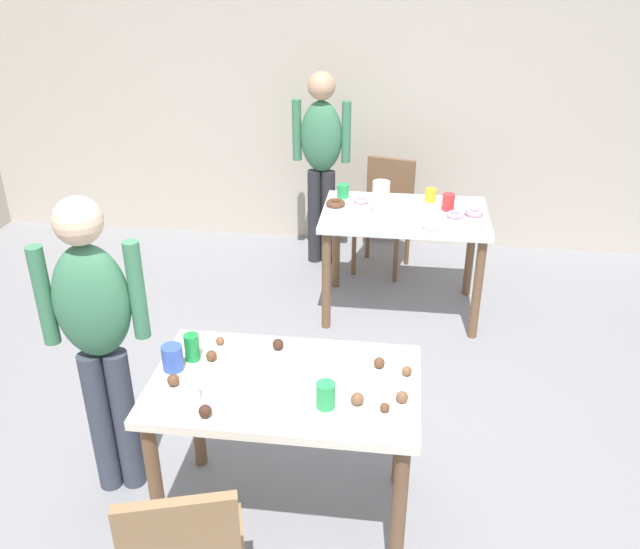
{
  "coord_description": "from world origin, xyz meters",
  "views": [
    {
      "loc": [
        0.51,
        -2.28,
        2.38
      ],
      "look_at": [
        0.13,
        0.64,
        0.9
      ],
      "focal_mm": 37.32,
      "sensor_mm": 36.0,
      "label": 1
    }
  ],
  "objects_px": {
    "dining_table_far": "(404,227)",
    "soda_can": "(192,347)",
    "dining_table_near": "(285,403)",
    "person_girl_near": "(97,328)",
    "mixing_bowl": "(261,398)",
    "person_adult_far": "(321,153)",
    "pitcher_far": "(381,198)",
    "chair_far_table": "(386,208)"
  },
  "relations": [
    {
      "from": "dining_table_near",
      "to": "dining_table_far",
      "type": "distance_m",
      "value": 2.05
    },
    {
      "from": "mixing_bowl",
      "to": "person_girl_near",
      "type": "bearing_deg",
      "value": 161.38
    },
    {
      "from": "pitcher_far",
      "to": "soda_can",
      "type": "bearing_deg",
      "value": -111.73
    },
    {
      "from": "person_adult_far",
      "to": "soda_can",
      "type": "height_order",
      "value": "person_adult_far"
    },
    {
      "from": "dining_table_near",
      "to": "soda_can",
      "type": "distance_m",
      "value": 0.47
    },
    {
      "from": "person_adult_far",
      "to": "soda_can",
      "type": "bearing_deg",
      "value": -94.96
    },
    {
      "from": "dining_table_far",
      "to": "mixing_bowl",
      "type": "relative_size",
      "value": 5.93
    },
    {
      "from": "chair_far_table",
      "to": "person_adult_far",
      "type": "height_order",
      "value": "person_adult_far"
    },
    {
      "from": "person_adult_far",
      "to": "mixing_bowl",
      "type": "bearing_deg",
      "value": -87.38
    },
    {
      "from": "chair_far_table",
      "to": "dining_table_near",
      "type": "bearing_deg",
      "value": -96.69
    },
    {
      "from": "chair_far_table",
      "to": "soda_can",
      "type": "distance_m",
      "value": 2.73
    },
    {
      "from": "chair_far_table",
      "to": "pitcher_far",
      "type": "relative_size",
      "value": 3.79
    },
    {
      "from": "soda_can",
      "to": "dining_table_far",
      "type": "bearing_deg",
      "value": 64.76
    },
    {
      "from": "soda_can",
      "to": "person_girl_near",
      "type": "bearing_deg",
      "value": -178.06
    },
    {
      "from": "chair_far_table",
      "to": "pitcher_far",
      "type": "xyz_separation_m",
      "value": [
        -0.02,
        -0.79,
        0.37
      ]
    },
    {
      "from": "person_girl_near",
      "to": "dining_table_near",
      "type": "bearing_deg",
      "value": -6.4
    },
    {
      "from": "chair_far_table",
      "to": "person_girl_near",
      "type": "relative_size",
      "value": 0.59
    },
    {
      "from": "mixing_bowl",
      "to": "pitcher_far",
      "type": "xyz_separation_m",
      "value": [
        0.36,
        2.09,
        0.08
      ]
    },
    {
      "from": "person_adult_far",
      "to": "dining_table_far",
      "type": "bearing_deg",
      "value": -48.3
    },
    {
      "from": "dining_table_far",
      "to": "person_girl_near",
      "type": "bearing_deg",
      "value": -124.44
    },
    {
      "from": "dining_table_far",
      "to": "soda_can",
      "type": "relative_size",
      "value": 9.08
    },
    {
      "from": "dining_table_near",
      "to": "person_girl_near",
      "type": "relative_size",
      "value": 0.75
    },
    {
      "from": "dining_table_far",
      "to": "mixing_bowl",
      "type": "distance_m",
      "value": 2.23
    },
    {
      "from": "dining_table_far",
      "to": "person_adult_far",
      "type": "height_order",
      "value": "person_adult_far"
    },
    {
      "from": "dining_table_near",
      "to": "person_girl_near",
      "type": "xyz_separation_m",
      "value": [
        -0.84,
        0.09,
        0.25
      ]
    },
    {
      "from": "person_girl_near",
      "to": "soda_can",
      "type": "relative_size",
      "value": 12.15
    },
    {
      "from": "dining_table_near",
      "to": "person_girl_near",
      "type": "height_order",
      "value": "person_girl_near"
    },
    {
      "from": "person_adult_far",
      "to": "chair_far_table",
      "type": "bearing_deg",
      "value": -2.25
    },
    {
      "from": "mixing_bowl",
      "to": "person_adult_far",
      "type": "bearing_deg",
      "value": 92.62
    },
    {
      "from": "person_girl_near",
      "to": "mixing_bowl",
      "type": "distance_m",
      "value": 0.82
    },
    {
      "from": "pitcher_far",
      "to": "mixing_bowl",
      "type": "bearing_deg",
      "value": -99.87
    },
    {
      "from": "person_adult_far",
      "to": "pitcher_far",
      "type": "relative_size",
      "value": 6.65
    },
    {
      "from": "soda_can",
      "to": "chair_far_table",
      "type": "bearing_deg",
      "value": 74.11
    },
    {
      "from": "chair_far_table",
      "to": "person_adult_far",
      "type": "distance_m",
      "value": 0.66
    },
    {
      "from": "pitcher_far",
      "to": "dining_table_far",
      "type": "bearing_deg",
      "value": 22.03
    },
    {
      "from": "dining_table_far",
      "to": "soda_can",
      "type": "bearing_deg",
      "value": -115.24
    },
    {
      "from": "dining_table_near",
      "to": "person_adult_far",
      "type": "distance_m",
      "value": 2.75
    },
    {
      "from": "mixing_bowl",
      "to": "pitcher_far",
      "type": "relative_size",
      "value": 0.81
    },
    {
      "from": "pitcher_far",
      "to": "chair_far_table",
      "type": "bearing_deg",
      "value": 88.78
    },
    {
      "from": "person_adult_far",
      "to": "pitcher_far",
      "type": "distance_m",
      "value": 0.95
    },
    {
      "from": "person_girl_near",
      "to": "mixing_bowl",
      "type": "relative_size",
      "value": 7.94
    },
    {
      "from": "person_girl_near",
      "to": "soda_can",
      "type": "xyz_separation_m",
      "value": [
        0.41,
        0.01,
        -0.07
      ]
    }
  ]
}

